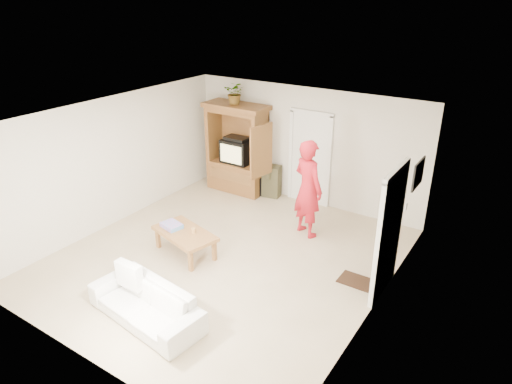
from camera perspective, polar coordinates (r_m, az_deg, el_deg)
floor at (r=8.40m, az=-3.89°, el=-8.15°), size 6.00×6.00×0.00m
ceiling at (r=7.36m, az=-4.46°, el=9.25°), size 6.00×6.00×0.00m
wall_back at (r=10.17m, az=6.12°, el=5.74°), size 5.50×0.00×5.50m
wall_front at (r=5.99m, az=-21.95°, el=-9.85°), size 5.50×0.00×5.50m
wall_left at (r=9.60m, az=-17.40°, el=3.63°), size 0.00×6.00×6.00m
wall_right at (r=6.66m, az=15.19°, el=-5.32°), size 0.00×6.00×6.00m
armoire at (r=10.80m, az=-2.27°, el=4.76°), size 1.82×1.14×2.10m
door_back at (r=10.17m, az=6.72°, el=4.04°), size 0.85×0.05×2.04m
doorway_right at (r=7.30m, az=16.32°, el=-5.21°), size 0.05×0.90×2.04m
framed_picture at (r=8.22m, az=19.64°, el=2.15°), size 0.03×0.60×0.48m
doormat at (r=7.93m, az=12.52°, el=-10.84°), size 0.60×0.40×0.02m
plant at (r=10.40m, az=-2.61°, el=12.27°), size 0.54×0.50×0.51m
man at (r=8.80m, az=6.51°, el=0.44°), size 0.83×0.71×1.94m
sofa at (r=7.03m, az=-13.65°, el=-13.42°), size 1.95×0.95×0.55m
coffee_table at (r=8.40m, az=-8.89°, el=-5.29°), size 1.35×0.95×0.46m
towel at (r=8.54m, az=-10.50°, el=-4.13°), size 0.43×0.36×0.08m
candle at (r=8.28m, az=-7.82°, el=-4.80°), size 0.08×0.08×0.10m
backpack_black at (r=10.75m, az=-0.15°, el=0.76°), size 0.40×0.29×0.45m
backpack_olive at (r=10.63m, az=1.97°, el=1.38°), size 0.45×0.36×0.76m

